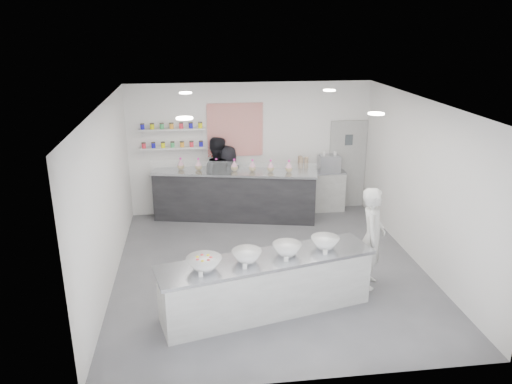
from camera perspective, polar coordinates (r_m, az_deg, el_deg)
The scene contains 26 objects.
floor at distance 9.19m, azimuth 1.61°, elevation -8.75°, with size 6.00×6.00×0.00m, color #515156.
ceiling at distance 8.23m, azimuth 1.81°, elevation 10.07°, with size 6.00×6.00×0.00m, color white.
back_wall at distance 11.44m, azimuth -0.64°, elevation 4.97°, with size 5.50×5.50×0.00m, color white.
left_wall at distance 8.62m, azimuth -16.67°, elevation -0.62°, with size 6.00×6.00×0.00m, color white.
right_wall at distance 9.40m, azimuth 18.49°, elevation 0.82°, with size 6.00×6.00×0.00m, color white.
back_door at distance 12.01m, azimuth 10.37°, elevation 3.11°, with size 0.88×0.04×2.10m, color #9B9B98.
pattern_panel at distance 11.28m, azimuth -2.41°, elevation 7.10°, with size 1.25×0.03×1.20m, color red.
jar_shelf_lower at distance 11.26m, azimuth -9.49°, elevation 5.00°, with size 1.45×0.22×0.04m, color silver.
jar_shelf_upper at distance 11.17m, azimuth -9.61°, elevation 7.09°, with size 1.45×0.22×0.04m, color silver.
preserve_jars at distance 11.18m, azimuth -9.57°, elevation 6.37°, with size 1.45×0.10×0.56m, color #F02E40, non-canonical shape.
downlight_0 at distance 7.15m, azimuth -8.18°, elevation 8.35°, with size 0.24×0.24×0.02m, color white.
downlight_1 at distance 7.63m, azimuth 13.58°, elevation 8.70°, with size 0.24×0.24×0.02m, color white.
downlight_2 at distance 9.71m, azimuth -8.06°, elevation 11.16°, with size 0.24×0.24×0.02m, color white.
downlight_3 at distance 10.08m, azimuth 8.38°, elevation 11.42°, with size 0.24×0.24×0.02m, color white.
prep_counter at distance 7.75m, azimuth 1.26°, elevation -10.56°, with size 3.33×0.76×0.91m, color #A8A8A3.
back_bar at distance 11.20m, azimuth -2.44°, elevation -0.36°, with size 3.64×0.67×1.13m, color black.
sneeze_guard at distance 10.68m, azimuth -2.70°, elevation 2.71°, with size 3.59×0.02×0.31m, color white.
espresso_ledge at distance 11.80m, azimuth 7.00°, elevation 0.09°, with size 1.28×0.41×0.95m, color #A8A8A3.
espresso_machine at distance 11.67m, azimuth 8.35°, elevation 3.22°, with size 0.49×0.34×0.37m, color #93969E.
cup_stacks at distance 11.52m, azimuth 5.40°, elevation 3.14°, with size 0.24×0.24×0.38m, color tan, non-canonical shape.
prep_bowls at distance 7.50m, azimuth 1.29°, elevation -6.95°, with size 2.40×0.55×0.18m, color white, non-canonical shape.
label_cards at distance 7.04m, azimuth 0.88°, elevation -9.27°, with size 2.01×0.04×0.07m, color white, non-canonical shape.
cookie_bags at distance 10.99m, azimuth -2.49°, elevation 3.09°, with size 2.56×0.16×0.28m, color #FF9DC1, non-canonical shape.
woman_prep at distance 8.51m, azimuth 13.12°, elevation -5.12°, with size 0.63×0.42×1.74m, color silver.
staff_left at distance 11.30m, azimuth -4.56°, elevation 1.70°, with size 0.90×0.70×1.85m, color black.
staff_right at distance 11.35m, azimuth -3.22°, elevation 1.25°, with size 0.80×0.52×1.64m, color black.
Camera 1 is at (-1.29, -8.03, 4.28)m, focal length 35.00 mm.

